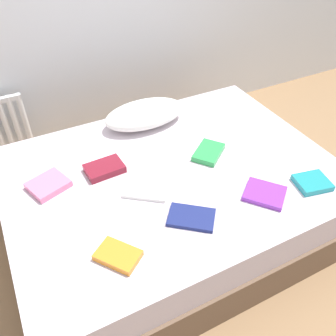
{
  "coord_description": "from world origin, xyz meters",
  "views": [
    {
      "loc": [
        -0.77,
        -1.46,
        1.91
      ],
      "look_at": [
        0.0,
        0.05,
        0.48
      ],
      "focal_mm": 38.35,
      "sensor_mm": 36.0,
      "label": 1
    }
  ],
  "objects": [
    {
      "name": "textbook_purple",
      "position": [
        0.36,
        -0.43,
        0.51
      ],
      "size": [
        0.28,
        0.28,
        0.03
      ],
      "primitive_type": "cube",
      "rotation": [
        0.0,
        0.0,
        -0.88
      ],
      "color": "purple",
      "rests_on": "bed"
    },
    {
      "name": "pillow",
      "position": [
        0.07,
        0.54,
        0.58
      ],
      "size": [
        0.58,
        0.32,
        0.15
      ],
      "primitive_type": "ellipsoid",
      "color": "white",
      "rests_on": "bed"
    },
    {
      "name": "textbook_green",
      "position": [
        0.28,
        0.03,
        0.52
      ],
      "size": [
        0.27,
        0.25,
        0.04
      ],
      "primitive_type": "cube",
      "rotation": [
        0.0,
        0.0,
        0.66
      ],
      "color": "green",
      "rests_on": "bed"
    },
    {
      "name": "ground_plane",
      "position": [
        0.0,
        0.0,
        0.0
      ],
      "size": [
        8.0,
        8.0,
        0.0
      ],
      "primitive_type": "plane",
      "color": "#93704C"
    },
    {
      "name": "textbook_orange",
      "position": [
        -0.52,
        -0.45,
        0.52
      ],
      "size": [
        0.23,
        0.24,
        0.03
      ],
      "primitive_type": "cube",
      "rotation": [
        0.0,
        0.0,
        -0.93
      ],
      "color": "orange",
      "rests_on": "bed"
    },
    {
      "name": "textbook_teal",
      "position": [
        0.66,
        -0.49,
        0.52
      ],
      "size": [
        0.21,
        0.2,
        0.04
      ],
      "primitive_type": "cube",
      "rotation": [
        0.0,
        0.0,
        -0.2
      ],
      "color": "teal",
      "rests_on": "bed"
    },
    {
      "name": "textbook_white",
      "position": [
        -0.21,
        -0.1,
        0.51
      ],
      "size": [
        0.29,
        0.27,
        0.02
      ],
      "primitive_type": "cube",
      "rotation": [
        0.0,
        0.0,
        -0.64
      ],
      "color": "white",
      "rests_on": "bed"
    },
    {
      "name": "textbook_maroon",
      "position": [
        -0.36,
        0.18,
        0.52
      ],
      "size": [
        0.23,
        0.16,
        0.04
      ],
      "primitive_type": "cube",
      "rotation": [
        0.0,
        0.0,
        0.05
      ],
      "color": "maroon",
      "rests_on": "bed"
    },
    {
      "name": "bed",
      "position": [
        0.0,
        0.0,
        0.25
      ],
      "size": [
        2.0,
        1.5,
        0.5
      ],
      "color": "brown",
      "rests_on": "ground"
    },
    {
      "name": "textbook_pink",
      "position": [
        -0.7,
        0.19,
        0.52
      ],
      "size": [
        0.26,
        0.24,
        0.04
      ],
      "primitive_type": "cube",
      "rotation": [
        0.0,
        0.0,
        0.34
      ],
      "color": "pink",
      "rests_on": "bed"
    },
    {
      "name": "textbook_navy",
      "position": [
        -0.09,
        -0.39,
        0.51
      ],
      "size": [
        0.29,
        0.27,
        0.02
      ],
      "primitive_type": "cube",
      "rotation": [
        0.0,
        0.0,
        -0.67
      ],
      "color": "navy",
      "rests_on": "bed"
    }
  ]
}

